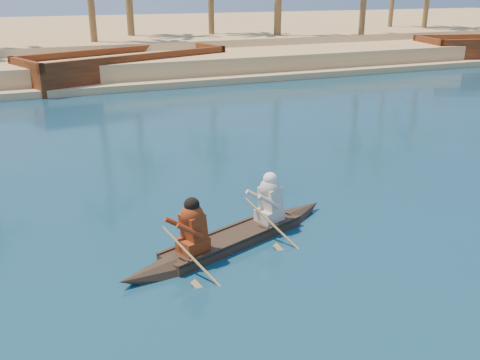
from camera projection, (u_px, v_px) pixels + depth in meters
name	position (u px, v px, depth m)	size (l,w,h in m)	color
ground	(367.00, 354.00, 7.97)	(160.00, 160.00, 0.00)	#0C2C4F
sandy_embankment	(61.00, 40.00, 48.41)	(150.00, 51.00, 1.50)	tan
shrub_cluster	(83.00, 50.00, 34.85)	(100.00, 6.00, 2.40)	#263C16
canoe	(234.00, 231.00, 11.28)	(5.50, 2.60, 1.54)	#33251C
barge_mid	(126.00, 68.00, 30.67)	(12.40, 7.72, 1.96)	brown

